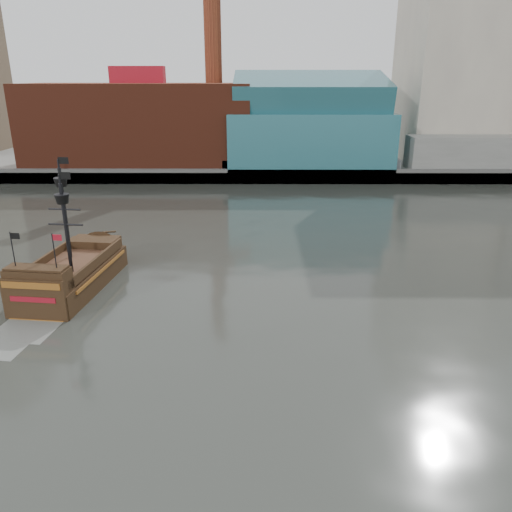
{
  "coord_description": "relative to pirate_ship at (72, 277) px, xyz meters",
  "views": [
    {
      "loc": [
        0.44,
        -26.38,
        18.0
      ],
      "look_at": [
        0.27,
        12.66,
        4.0
      ],
      "focal_mm": 35.0,
      "sensor_mm": 36.0,
      "label": 1
    }
  ],
  "objects": [
    {
      "name": "ground",
      "position": [
        16.28,
        -14.99,
        -1.12
      ],
      "size": [
        400.0,
        400.0,
        0.0
      ],
      "primitive_type": "plane",
      "color": "#272924",
      "rests_on": "ground"
    },
    {
      "name": "seawall",
      "position": [
        16.28,
        47.51,
        0.18
      ],
      "size": [
        220.0,
        1.0,
        2.6
      ],
      "primitive_type": "cube",
      "color": "#4C4C49",
      "rests_on": "ground"
    },
    {
      "name": "skyline",
      "position": [
        21.49,
        69.57,
        23.43
      ],
      "size": [
        149.0,
        45.0,
        62.0
      ],
      "color": "#7B6549",
      "rests_on": "promenade_far"
    },
    {
      "name": "pirate_ship",
      "position": [
        0.0,
        0.0,
        0.0
      ],
      "size": [
        6.73,
        16.98,
        12.37
      ],
      "rotation": [
        0.0,
        0.0,
        -0.11
      ],
      "color": "black",
      "rests_on": "ground"
    },
    {
      "name": "promenade_far",
      "position": [
        16.28,
        77.01,
        -0.12
      ],
      "size": [
        220.0,
        60.0,
        2.0
      ],
      "primitive_type": "cube",
      "color": "slate",
      "rests_on": "ground"
    }
  ]
}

